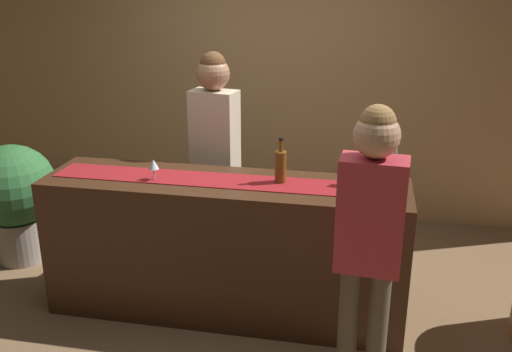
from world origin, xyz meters
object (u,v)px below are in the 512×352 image
wine_glass_mid_counter (345,170)px  wine_bottle_amber (281,166)px  bartender (215,140)px  wine_bottle_clear (393,174)px  customer_sipping (370,226)px  potted_plant_tall (15,195)px  wine_glass_near_customer (154,165)px

wine_glass_mid_counter → wine_bottle_amber: bearing=-177.8°
bartender → wine_bottle_amber: bearing=147.7°
wine_bottle_clear → customer_sipping: size_ratio=0.18×
wine_bottle_clear → customer_sipping: customer_sipping is taller
bartender → potted_plant_tall: size_ratio=1.77×
wine_glass_mid_counter → potted_plant_tall: size_ratio=0.15×
customer_sipping → potted_plant_tall: 3.03m
wine_glass_near_customer → bartender: size_ratio=0.08×
wine_glass_near_customer → potted_plant_tall: size_ratio=0.15×
customer_sipping → wine_bottle_clear: bearing=83.7°
wine_glass_mid_counter → wine_glass_near_customer: bearing=-173.9°
wine_glass_mid_counter → customer_sipping: customer_sipping is taller
wine_bottle_amber → bartender: size_ratio=0.18×
wine_glass_mid_counter → potted_plant_tall: bearing=172.1°
wine_glass_near_customer → wine_glass_mid_counter: size_ratio=1.00×
wine_bottle_amber → wine_glass_mid_counter: bearing=2.2°
wine_bottle_clear → potted_plant_tall: bearing=172.4°
wine_glass_mid_counter → customer_sipping: (0.16, -0.70, -0.05)m
wine_bottle_amber → wine_glass_mid_counter: 0.41m
wine_bottle_clear → wine_bottle_amber: (-0.70, 0.01, 0.00)m
wine_bottle_clear → potted_plant_tall: size_ratio=0.31×
wine_glass_near_customer → potted_plant_tall: bearing=160.6°
wine_bottle_clear → potted_plant_tall: 3.00m
wine_bottle_clear → potted_plant_tall: (-2.93, 0.39, -0.52)m
potted_plant_tall → wine_glass_mid_counter: bearing=-7.9°
wine_bottle_amber → customer_sipping: bearing=-50.1°
wine_glass_mid_counter → bartender: (-0.99, 0.52, -0.00)m
wine_glass_near_customer → customer_sipping: (1.39, -0.57, -0.05)m
wine_glass_near_customer → customer_sipping: 1.51m
wine_bottle_amber → wine_glass_near_customer: 0.83m
potted_plant_tall → customer_sipping: bearing=-20.9°
wine_bottle_clear → wine_glass_near_customer: 1.53m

